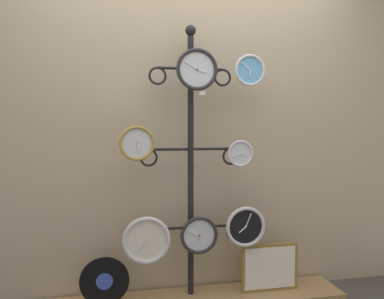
{
  "coord_description": "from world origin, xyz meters",
  "views": [
    {
      "loc": [
        -0.51,
        -2.18,
        1.27
      ],
      "look_at": [
        0.0,
        0.36,
        1.11
      ],
      "focal_mm": 35.0,
      "sensor_mm": 36.0,
      "label": 1
    }
  ],
  "objects_px": {
    "clock_bottom_right": "(245,227)",
    "picture_frame": "(270,268)",
    "clock_top_center": "(197,70)",
    "clock_middle_left": "(137,143)",
    "clock_bottom_left": "(146,240)",
    "display_stand": "(191,209)",
    "clock_middle_right": "(240,153)",
    "clock_bottom_center": "(199,235)",
    "vinyl_record": "(105,281)",
    "clock_top_right": "(250,70)"
  },
  "relations": [
    {
      "from": "clock_bottom_right",
      "to": "picture_frame",
      "type": "xyz_separation_m",
      "value": [
        0.2,
        0.03,
        -0.32
      ]
    },
    {
      "from": "clock_top_center",
      "to": "clock_middle_left",
      "type": "xyz_separation_m",
      "value": [
        -0.4,
        0.0,
        -0.49
      ]
    },
    {
      "from": "clock_bottom_left",
      "to": "clock_bottom_right",
      "type": "xyz_separation_m",
      "value": [
        0.7,
        0.02,
        0.05
      ]
    },
    {
      "from": "clock_middle_left",
      "to": "display_stand",
      "type": "bearing_deg",
      "value": 15.44
    },
    {
      "from": "clock_middle_right",
      "to": "picture_frame",
      "type": "relative_size",
      "value": 0.44
    },
    {
      "from": "clock_bottom_center",
      "to": "picture_frame",
      "type": "relative_size",
      "value": 0.62
    },
    {
      "from": "display_stand",
      "to": "clock_top_center",
      "type": "height_order",
      "value": "display_stand"
    },
    {
      "from": "clock_top_center",
      "to": "clock_bottom_center",
      "type": "xyz_separation_m",
      "value": [
        0.02,
        0.03,
        -1.14
      ]
    },
    {
      "from": "clock_bottom_center",
      "to": "picture_frame",
      "type": "height_order",
      "value": "clock_bottom_center"
    },
    {
      "from": "clock_middle_left",
      "to": "clock_bottom_center",
      "type": "distance_m",
      "value": 0.78
    },
    {
      "from": "clock_middle_right",
      "to": "clock_bottom_right",
      "type": "relative_size",
      "value": 0.64
    },
    {
      "from": "display_stand",
      "to": "vinyl_record",
      "type": "bearing_deg",
      "value": -173.97
    },
    {
      "from": "clock_bottom_right",
      "to": "vinyl_record",
      "type": "xyz_separation_m",
      "value": [
        -0.98,
        0.04,
        -0.33
      ]
    },
    {
      "from": "clock_bottom_right",
      "to": "vinyl_record",
      "type": "relative_size",
      "value": 0.88
    },
    {
      "from": "clock_middle_left",
      "to": "clock_bottom_center",
      "type": "relative_size",
      "value": 0.88
    },
    {
      "from": "clock_bottom_right",
      "to": "clock_middle_right",
      "type": "bearing_deg",
      "value": 177.04
    },
    {
      "from": "display_stand",
      "to": "clock_bottom_center",
      "type": "xyz_separation_m",
      "value": [
        0.04,
        -0.08,
        -0.17
      ]
    },
    {
      "from": "picture_frame",
      "to": "clock_bottom_center",
      "type": "bearing_deg",
      "value": -179.15
    },
    {
      "from": "clock_top_right",
      "to": "display_stand",
      "type": "bearing_deg",
      "value": 169.09
    },
    {
      "from": "clock_bottom_center",
      "to": "picture_frame",
      "type": "xyz_separation_m",
      "value": [
        0.53,
        0.01,
        -0.27
      ]
    },
    {
      "from": "clock_bottom_right",
      "to": "clock_bottom_center",
      "type": "bearing_deg",
      "value": 176.0
    },
    {
      "from": "clock_middle_right",
      "to": "picture_frame",
      "type": "distance_m",
      "value": 0.88
    },
    {
      "from": "display_stand",
      "to": "clock_bottom_right",
      "type": "relative_size",
      "value": 6.77
    },
    {
      "from": "clock_middle_right",
      "to": "clock_bottom_center",
      "type": "xyz_separation_m",
      "value": [
        -0.29,
        0.02,
        -0.57
      ]
    },
    {
      "from": "clock_top_center",
      "to": "vinyl_record",
      "type": "distance_m",
      "value": 1.56
    },
    {
      "from": "clock_top_center",
      "to": "display_stand",
      "type": "bearing_deg",
      "value": 101.11
    },
    {
      "from": "display_stand",
      "to": "clock_middle_right",
      "type": "height_order",
      "value": "display_stand"
    },
    {
      "from": "clock_top_right",
      "to": "clock_bottom_center",
      "type": "distance_m",
      "value": 1.21
    },
    {
      "from": "clock_top_right",
      "to": "clock_bottom_center",
      "type": "bearing_deg",
      "value": -179.78
    },
    {
      "from": "display_stand",
      "to": "clock_middle_left",
      "type": "xyz_separation_m",
      "value": [
        -0.38,
        -0.11,
        0.48
      ]
    },
    {
      "from": "clock_bottom_center",
      "to": "display_stand",
      "type": "bearing_deg",
      "value": 118.94
    },
    {
      "from": "clock_bottom_right",
      "to": "display_stand",
      "type": "bearing_deg",
      "value": 164.69
    },
    {
      "from": "vinyl_record",
      "to": "clock_bottom_right",
      "type": "bearing_deg",
      "value": -2.29
    },
    {
      "from": "clock_bottom_center",
      "to": "clock_bottom_right",
      "type": "bearing_deg",
      "value": -4.0
    },
    {
      "from": "display_stand",
      "to": "vinyl_record",
      "type": "relative_size",
      "value": 5.94
    },
    {
      "from": "clock_middle_left",
      "to": "clock_bottom_right",
      "type": "bearing_deg",
      "value": 0.16
    },
    {
      "from": "clock_bottom_right",
      "to": "clock_top_center",
      "type": "bearing_deg",
      "value": -178.91
    },
    {
      "from": "picture_frame",
      "to": "vinyl_record",
      "type": "bearing_deg",
      "value": 179.61
    },
    {
      "from": "clock_top_right",
      "to": "picture_frame",
      "type": "bearing_deg",
      "value": 2.17
    },
    {
      "from": "picture_frame",
      "to": "clock_top_right",
      "type": "bearing_deg",
      "value": -177.83
    },
    {
      "from": "vinyl_record",
      "to": "picture_frame",
      "type": "distance_m",
      "value": 1.18
    },
    {
      "from": "clock_bottom_center",
      "to": "vinyl_record",
      "type": "relative_size",
      "value": 0.8
    },
    {
      "from": "clock_bottom_left",
      "to": "picture_frame",
      "type": "height_order",
      "value": "clock_bottom_left"
    },
    {
      "from": "vinyl_record",
      "to": "picture_frame",
      "type": "height_order",
      "value": "picture_frame"
    },
    {
      "from": "clock_bottom_center",
      "to": "clock_bottom_right",
      "type": "xyz_separation_m",
      "value": [
        0.33,
        -0.02,
        0.05
      ]
    },
    {
      "from": "clock_top_right",
      "to": "vinyl_record",
      "type": "height_order",
      "value": "clock_top_right"
    },
    {
      "from": "clock_top_right",
      "to": "clock_bottom_right",
      "type": "distance_m",
      "value": 1.1
    },
    {
      "from": "clock_bottom_left",
      "to": "clock_top_right",
      "type": "bearing_deg",
      "value": 3.26
    },
    {
      "from": "clock_top_center",
      "to": "picture_frame",
      "type": "height_order",
      "value": "clock_top_center"
    },
    {
      "from": "clock_top_center",
      "to": "vinyl_record",
      "type": "bearing_deg",
      "value": 175.8
    }
  ]
}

